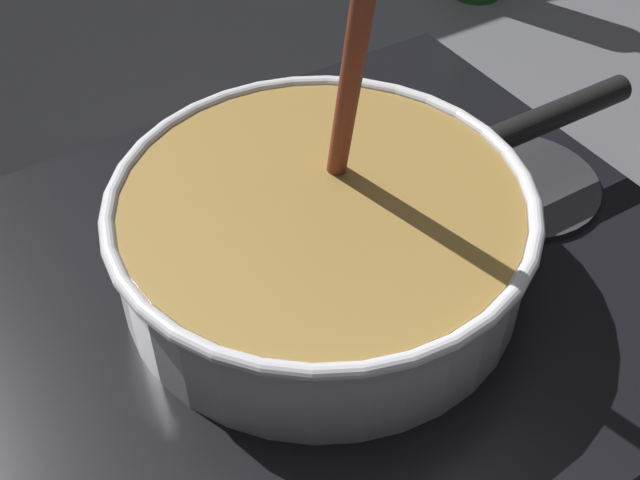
# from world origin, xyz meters

# --- Properties ---
(ground) EXTENTS (2.40, 1.60, 0.04)m
(ground) POSITION_xyz_m (0.00, 0.00, -0.02)
(ground) COLOR #4C4C51
(hob_plate) EXTENTS (0.56, 0.48, 0.01)m
(hob_plate) POSITION_xyz_m (-0.00, 0.07, 0.01)
(hob_plate) COLOR black
(hob_plate) RESTS_ON ground
(burner_ring) EXTENTS (0.17, 0.17, 0.01)m
(burner_ring) POSITION_xyz_m (-0.00, 0.07, 0.02)
(burner_ring) COLOR #592D0C
(burner_ring) RESTS_ON hob_plate
(spare_burner) EXTENTS (0.14, 0.14, 0.01)m
(spare_burner) POSITION_xyz_m (0.19, 0.07, 0.01)
(spare_burner) COLOR #262628
(spare_burner) RESTS_ON hob_plate
(cooking_pan) EXTENTS (0.44, 0.30, 0.31)m
(cooking_pan) POSITION_xyz_m (0.00, 0.07, 0.05)
(cooking_pan) COLOR silver
(cooking_pan) RESTS_ON hob_plate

